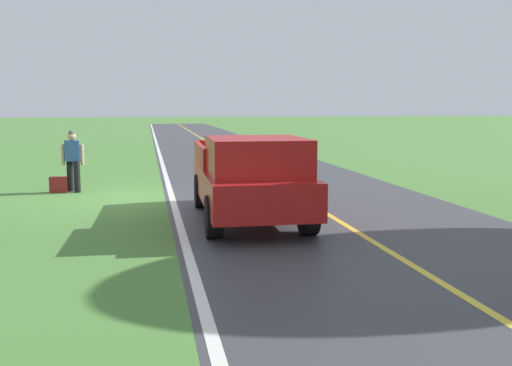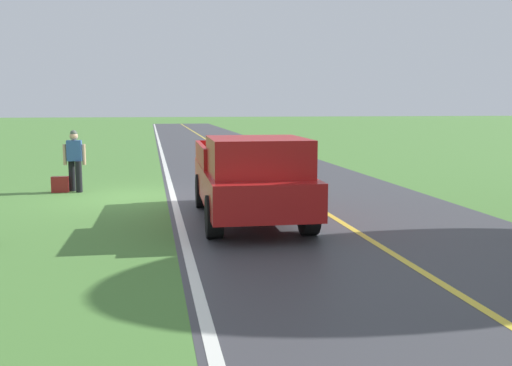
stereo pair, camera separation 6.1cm
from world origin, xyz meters
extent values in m
plane|color=#4C7F38|center=(0.00, 0.00, 0.00)|extent=(200.00, 200.00, 0.00)
cube|color=#3D3D42|center=(-4.44, 0.00, 0.00)|extent=(7.05, 120.00, 0.00)
cube|color=silver|center=(-1.09, 0.00, 0.01)|extent=(0.16, 117.60, 0.00)
cube|color=gold|center=(-4.44, 0.00, 0.01)|extent=(0.14, 117.60, 0.00)
cylinder|color=black|center=(1.48, -1.22, 0.44)|extent=(0.18, 0.18, 0.88)
cylinder|color=black|center=(1.69, -1.47, 0.44)|extent=(0.18, 0.18, 0.88)
cube|color=#335999|center=(1.58, -1.34, 1.17)|extent=(0.41, 0.27, 0.58)
sphere|color=tan|center=(1.58, -1.34, 1.57)|extent=(0.23, 0.23, 0.23)
sphere|color=#4C564C|center=(1.58, -1.34, 1.65)|extent=(0.20, 0.20, 0.20)
cube|color=black|center=(1.58, -1.54, 1.20)|extent=(0.32, 0.21, 0.44)
cylinder|color=tan|center=(1.33, -1.32, 1.06)|extent=(0.10, 0.10, 0.58)
cylinder|color=tan|center=(1.85, -1.33, 1.06)|extent=(0.10, 0.10, 0.58)
cube|color=maroon|center=(2.01, -1.30, 0.22)|extent=(0.46, 0.21, 0.45)
cube|color=#B21919|center=(-2.59, 3.40, 0.75)|extent=(2.12, 5.44, 0.70)
cube|color=#B21919|center=(-2.56, 4.59, 1.46)|extent=(1.89, 2.20, 0.72)
cube|color=black|center=(-2.56, 4.59, 1.53)|extent=(1.71, 1.33, 0.43)
cube|color=#B21919|center=(-3.56, 2.34, 1.33)|extent=(0.17, 3.03, 0.45)
cube|color=#B21919|center=(-1.68, 2.30, 1.33)|extent=(0.17, 3.03, 0.45)
cube|color=#B21919|center=(-2.65, 0.81, 1.33)|extent=(1.84, 0.14, 0.45)
cylinder|color=black|center=(-3.45, 5.17, 0.40)|extent=(0.32, 0.81, 0.80)
cylinder|color=black|center=(-1.65, 5.13, 0.40)|extent=(0.32, 0.81, 0.80)
cylinder|color=black|center=(-3.53, 1.87, 0.40)|extent=(0.32, 0.81, 0.80)
cylinder|color=black|center=(-1.73, 1.83, 0.40)|extent=(0.32, 0.81, 0.80)
camera|label=1|loc=(-0.46, 15.70, 2.46)|focal=41.01mm
camera|label=2|loc=(-0.52, 15.71, 2.46)|focal=41.01mm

